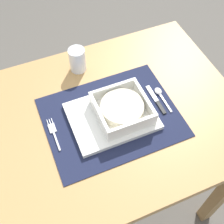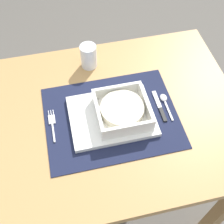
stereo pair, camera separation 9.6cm
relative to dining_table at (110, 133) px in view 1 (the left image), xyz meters
The scene contains 9 objects.
ground_plane 0.64m from the dining_table, ahead, with size 6.00×6.00×0.00m, color #59544C.
dining_table is the anchor object (origin of this frame).
placemat 0.12m from the dining_table, 81.62° to the right, with size 0.44×0.34×0.00m, color #191E38.
serving_plate 0.13m from the dining_table, 92.37° to the right, with size 0.28×0.21×0.02m, color white.
porridge_bowl 0.17m from the dining_table, 34.27° to the right, with size 0.17×0.17×0.05m.
fork 0.23m from the dining_table, behind, with size 0.02×0.13×0.00m.
spoon 0.23m from the dining_table, ahead, with size 0.02×0.11×0.01m.
butter_knife 0.21m from the dining_table, ahead, with size 0.01×0.13×0.01m.
drinking_glass 0.29m from the dining_table, 96.85° to the left, with size 0.06×0.06×0.09m.
Camera 1 is at (-0.21, -0.52, 1.57)m, focal length 47.11 mm.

